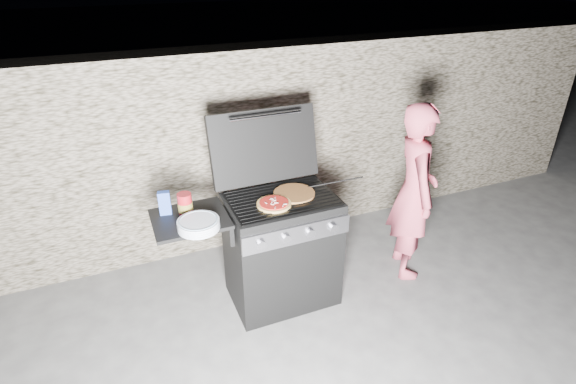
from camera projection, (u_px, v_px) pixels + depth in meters
name	position (u px, v px, depth m)	size (l,w,h in m)	color
ground	(282.00, 295.00, 3.68)	(50.00, 50.00, 0.00)	#464646
stone_wall	(239.00, 148.00, 4.12)	(8.00, 0.35, 1.80)	#A09280
gas_grill	(251.00, 257.00, 3.38)	(1.34, 0.79, 0.91)	black
pizza_topped	(274.00, 203.00, 3.16)	(0.24, 0.24, 0.03)	#C88046
pizza_plain	(294.00, 193.00, 3.30)	(0.30, 0.30, 0.02)	#B3763D
sauce_jar	(185.00, 204.00, 3.04)	(0.10, 0.10, 0.15)	maroon
blue_carton	(165.00, 203.00, 3.03)	(0.08, 0.04, 0.17)	#2846A4
plate_stack	(199.00, 224.00, 2.89)	(0.27, 0.27, 0.06)	silver
person	(414.00, 192.00, 3.67)	(0.55, 0.36, 1.51)	#CE4D62
tongs	(333.00, 182.00, 3.37)	(0.01, 0.01, 0.46)	black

